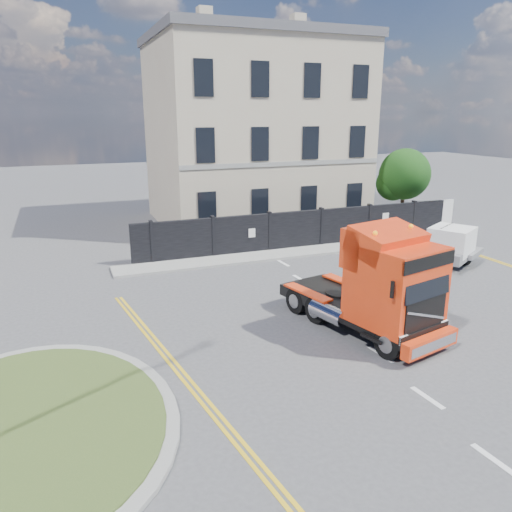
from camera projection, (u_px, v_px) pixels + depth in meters
name	position (u px, v px, depth m)	size (l,w,h in m)	color
ground	(263.00, 331.00, 16.42)	(120.00, 120.00, 0.00)	#424244
traffic_island	(26.00, 428.00, 11.26)	(6.80, 6.80, 0.17)	gray
hoarding_fence	(313.00, 229.00, 26.49)	(18.80, 0.25, 2.00)	black
georgian_building	(253.00, 131.00, 31.68)	(12.30, 10.30, 12.80)	#B2A78D
tree	(402.00, 177.00, 31.43)	(3.20, 3.20, 4.80)	#382619
pavement_far	(311.00, 251.00, 25.75)	(20.00, 1.60, 0.12)	gray
truck	(380.00, 289.00, 15.73)	(3.51, 6.27, 3.55)	black
flatbed_pickup	(442.00, 243.00, 23.41)	(3.83, 5.05, 1.90)	slate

